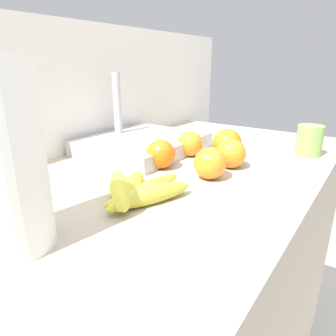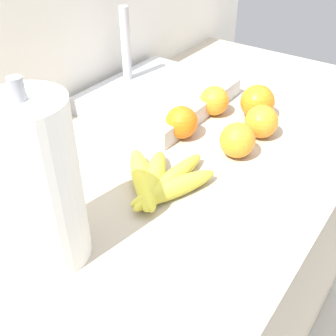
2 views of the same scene
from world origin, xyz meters
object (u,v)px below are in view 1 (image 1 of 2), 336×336
Objects in this scene: banana_bunch at (135,191)px; orange_back_right at (227,143)px; orange_front at (210,163)px; orange_back_left at (190,144)px; orange_right at (161,154)px; orange_far_right at (231,154)px; mug at (310,140)px; sink_basin at (143,143)px.

orange_back_right reaches higher than banana_bunch.
banana_bunch is 0.20m from orange_front.
orange_front is at bearing -167.42° from orange_back_right.
orange_right is at bearing 178.11° from orange_back_left.
orange_far_right is at bearing -148.58° from orange_back_right.
orange_back_right is 0.25m from mug.
orange_back_left is 0.97× the size of orange_far_right.
orange_front is 1.00× the size of orange_far_right.
orange_far_right is (0.11, -0.14, 0.00)m from orange_right.
orange_right is at bearing 21.55° from banana_bunch.
orange_far_right is 0.22× the size of sink_basin.
orange_right is (0.18, 0.07, 0.02)m from banana_bunch.
orange_front is 0.86× the size of mug.
orange_back_left is at bearing 45.33° from orange_front.
banana_bunch is 0.37m from orange_back_right.
banana_bunch is at bearing 160.96° from orange_front.
orange_far_right reaches higher than banana_bunch.
orange_right is at bearing 126.45° from orange_far_right.
sink_basin is at bearing 108.60° from orange_back_right.
mug reaches higher than orange_far_right.
mug reaches higher than orange_back_left.
orange_far_right reaches higher than orange_back_left.
orange_back_left is at bearing 126.67° from mug.
orange_right is 0.18m from sink_basin.
orange_back_right is at bearing 130.95° from mug.
orange_back_right is at bearing 31.42° from orange_far_right.
orange_back_left is at bearing -76.90° from sink_basin.
mug is (0.34, -0.15, 0.01)m from orange_front.
banana_bunch is 0.20m from orange_right.
orange_back_left is (0.14, -0.00, -0.00)m from orange_right.
orange_right is 0.21× the size of sink_basin.
orange_back_left is (0.32, 0.07, 0.02)m from banana_bunch.
orange_back_left is 0.88× the size of orange_back_right.
orange_far_right is 0.29m from sink_basin.
orange_back_left is at bearing -1.89° from orange_right.
orange_back_right reaches higher than orange_back_left.
mug is (0.24, -0.14, 0.01)m from orange_far_right.
sink_basin is at bearing 103.10° from orange_back_left.
orange_right is 0.21m from orange_back_right.
orange_far_right is (0.29, -0.07, 0.02)m from banana_bunch.
mug is at bearing -39.43° from orange_right.
orange_far_right is 0.09m from orange_back_right.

